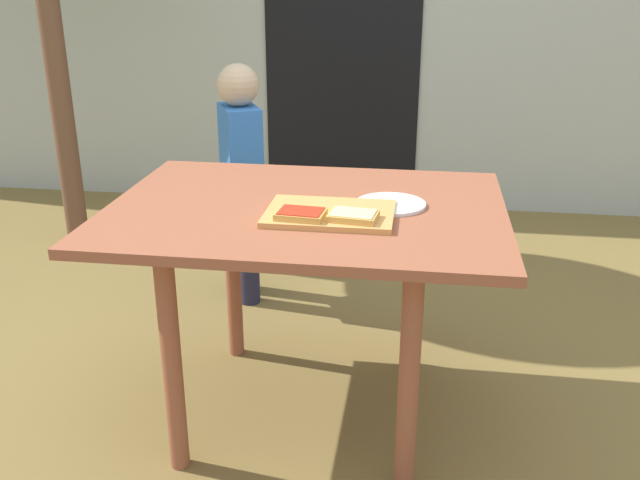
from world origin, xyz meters
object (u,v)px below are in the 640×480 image
at_px(pizza_slice_near_left, 301,214).
at_px(child_left, 241,169).
at_px(cutting_board, 330,214).
at_px(plate_white_right, 391,204).
at_px(pizza_slice_near_right, 353,216).
at_px(dining_table, 307,235).

height_order(pizza_slice_near_left, child_left, child_left).
bearing_deg(pizza_slice_near_left, child_left, 113.36).
distance_m(cutting_board, child_left, 1.05).
bearing_deg(plate_white_right, pizza_slice_near_right, -116.95).
bearing_deg(plate_white_right, child_left, 129.78).
xyz_separation_m(pizza_slice_near_right, child_left, (-0.57, 0.98, -0.16)).
bearing_deg(pizza_slice_near_right, child_left, 120.18).
bearing_deg(cutting_board, plate_white_right, 36.38).
bearing_deg(cutting_board, pizza_slice_near_left, -136.71).
relative_size(plate_white_right, child_left, 0.21).
distance_m(plate_white_right, child_left, 1.04).
height_order(cutting_board, child_left, child_left).
xyz_separation_m(dining_table, plate_white_right, (0.25, 0.03, 0.10)).
bearing_deg(child_left, pizza_slice_near_right, -59.82).
bearing_deg(cutting_board, dining_table, 133.37).
xyz_separation_m(cutting_board, plate_white_right, (0.17, 0.12, -0.00)).
bearing_deg(dining_table, cutting_board, -46.63).
bearing_deg(dining_table, pizza_slice_near_right, -43.94).
distance_m(dining_table, cutting_board, 0.16).
bearing_deg(pizza_slice_near_right, cutting_board, 139.47).
relative_size(pizza_slice_near_left, plate_white_right, 0.67).
bearing_deg(cutting_board, child_left, 118.47).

